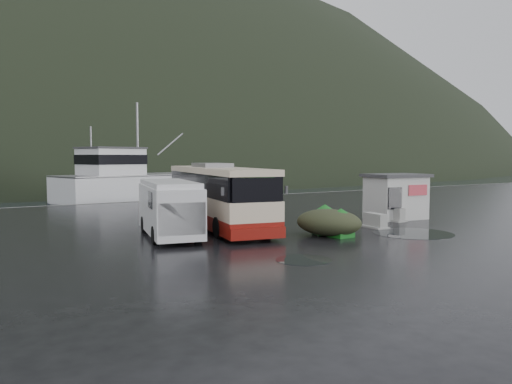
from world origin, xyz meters
TOP-DOWN VIEW (x-y plane):
  - ground at (0.00, 0.00)m, footprint 160.00×160.00m
  - harbor_water at (0.00, 110.00)m, footprint 300.00×180.00m
  - quay_edge at (0.00, 20.00)m, footprint 160.00×0.60m
  - coach_bus at (-0.93, 3.76)m, footprint 5.24×12.03m
  - white_van at (-4.42, 1.88)m, footprint 3.45×6.41m
  - waste_bin_left at (2.00, -2.44)m, footprint 0.96×0.96m
  - waste_bin_right at (1.97, -1.38)m, footprint 1.31×1.31m
  - dome_tent at (1.79, -1.85)m, footprint 3.21×3.72m
  - ticket_kiosk at (9.33, 0.86)m, footprint 3.69×3.01m
  - jersey_barrier_a at (5.49, -1.18)m, footprint 0.95×1.58m
  - jersey_barrier_b at (8.32, 0.18)m, footprint 0.77×1.51m
  - fishing_trawler at (6.60, 29.30)m, footprint 26.38×11.60m
  - puddles at (5.03, -1.09)m, footprint 12.66×12.95m

SIDE VIEW (x-z plane):
  - ground at x=0.00m, z-range 0.00..0.00m
  - harbor_water at x=0.00m, z-range -0.01..0.01m
  - quay_edge at x=0.00m, z-range -0.75..0.75m
  - coach_bus at x=-0.93m, z-range -1.65..1.65m
  - white_van at x=-4.42m, z-range -1.27..1.27m
  - waste_bin_left at x=2.00m, z-range -0.65..0.65m
  - waste_bin_right at x=1.97m, z-range -0.70..0.70m
  - dome_tent at x=1.79m, z-range -0.61..0.61m
  - ticket_kiosk at x=9.33m, z-range -1.31..1.31m
  - jersey_barrier_a at x=5.49m, z-range -0.37..0.37m
  - jersey_barrier_b at x=8.32m, z-range -0.38..0.38m
  - fishing_trawler at x=6.60m, z-range -5.15..5.15m
  - puddles at x=5.03m, z-range 0.00..0.01m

